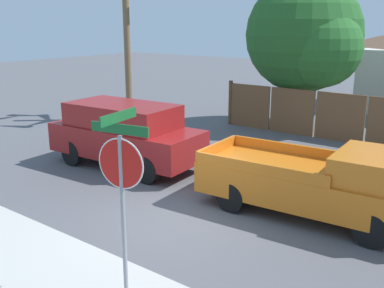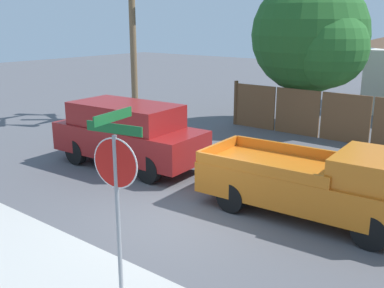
{
  "view_description": "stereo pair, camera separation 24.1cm",
  "coord_description": "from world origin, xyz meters",
  "px_view_note": "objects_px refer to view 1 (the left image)",
  "views": [
    {
      "loc": [
        5.86,
        -7.2,
        4.27
      ],
      "look_at": [
        0.01,
        0.57,
        1.6
      ],
      "focal_mm": 42.0,
      "sensor_mm": 36.0,
      "label": 1
    },
    {
      "loc": [
        6.05,
        -7.06,
        4.27
      ],
      "look_at": [
        0.01,
        0.57,
        1.6
      ],
      "focal_mm": 42.0,
      "sensor_mm": 36.0,
      "label": 2
    }
  ],
  "objects_px": {
    "stop_sign": "(121,176)",
    "orange_pickup": "(320,182)",
    "oak_tree": "(307,38)",
    "red_suv": "(125,133)"
  },
  "relations": [
    {
      "from": "stop_sign",
      "to": "orange_pickup",
      "type": "bearing_deg",
      "value": 64.07
    },
    {
      "from": "oak_tree",
      "to": "red_suv",
      "type": "distance_m",
      "value": 8.8
    },
    {
      "from": "oak_tree",
      "to": "red_suv",
      "type": "bearing_deg",
      "value": -104.62
    },
    {
      "from": "red_suv",
      "to": "oak_tree",
      "type": "bearing_deg",
      "value": 71.96
    },
    {
      "from": "red_suv",
      "to": "stop_sign",
      "type": "xyz_separation_m",
      "value": [
        4.79,
        -4.79,
        1.01
      ]
    },
    {
      "from": "red_suv",
      "to": "orange_pickup",
      "type": "relative_size",
      "value": 0.95
    },
    {
      "from": "oak_tree",
      "to": "orange_pickup",
      "type": "distance_m",
      "value": 9.46
    },
    {
      "from": "oak_tree",
      "to": "stop_sign",
      "type": "height_order",
      "value": "oak_tree"
    },
    {
      "from": "oak_tree",
      "to": "stop_sign",
      "type": "relative_size",
      "value": 2.01
    },
    {
      "from": "orange_pickup",
      "to": "stop_sign",
      "type": "height_order",
      "value": "stop_sign"
    }
  ]
}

